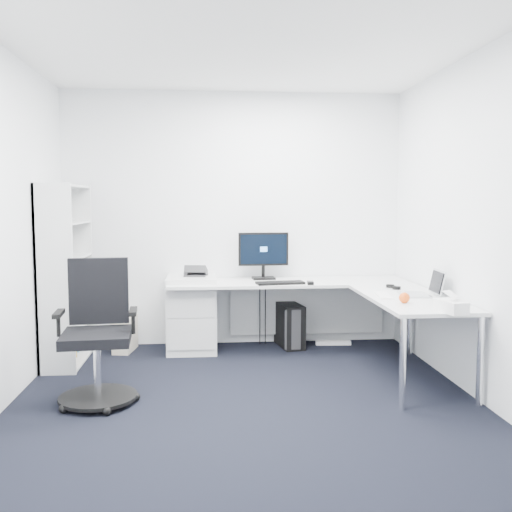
{
  "coord_description": "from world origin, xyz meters",
  "views": [
    {
      "loc": [
        -0.28,
        -4.04,
        1.53
      ],
      "look_at": [
        0.15,
        1.05,
        1.05
      ],
      "focal_mm": 40.0,
      "sensor_mm": 36.0,
      "label": 1
    }
  ],
  "objects": [
    {
      "name": "ground",
      "position": [
        0.0,
        0.0,
        0.0
      ],
      "size": [
        4.2,
        4.2,
        0.0
      ],
      "primitive_type": "plane",
      "color": "black"
    },
    {
      "name": "ceiling",
      "position": [
        0.0,
        0.0,
        2.7
      ],
      "size": [
        4.2,
        4.2,
        0.0
      ],
      "primitive_type": "plane",
      "color": "white"
    },
    {
      "name": "wall_back",
      "position": [
        0.0,
        2.1,
        1.35
      ],
      "size": [
        3.6,
        0.02,
        2.7
      ],
      "primitive_type": "cube",
      "color": "white",
      "rests_on": "ground"
    },
    {
      "name": "wall_front",
      "position": [
        0.0,
        -2.1,
        1.35
      ],
      "size": [
        3.6,
        0.02,
        2.7
      ],
      "primitive_type": "cube",
      "color": "white",
      "rests_on": "ground"
    },
    {
      "name": "wall_right",
      "position": [
        1.8,
        0.0,
        1.35
      ],
      "size": [
        0.02,
        4.2,
        2.7
      ],
      "primitive_type": "cube",
      "color": "white",
      "rests_on": "ground"
    },
    {
      "name": "l_desk",
      "position": [
        0.55,
        1.4,
        0.36
      ],
      "size": [
        2.48,
        1.39,
        0.72
      ],
      "primitive_type": null,
      "color": "silver",
      "rests_on": "ground"
    },
    {
      "name": "drawer_pedestal",
      "position": [
        -0.45,
        1.83,
        0.39
      ],
      "size": [
        0.5,
        0.63,
        0.77
      ],
      "primitive_type": "cube",
      "color": "silver",
      "rests_on": "ground"
    },
    {
      "name": "bookshelf",
      "position": [
        -1.62,
        1.45,
        0.85
      ],
      "size": [
        0.33,
        0.85,
        1.7
      ],
      "primitive_type": null,
      "color": "silver",
      "rests_on": "ground"
    },
    {
      "name": "task_chair",
      "position": [
        -1.13,
        0.28,
        0.55
      ],
      "size": [
        0.66,
        0.66,
        1.09
      ],
      "primitive_type": null,
      "rotation": [
        0.0,
        0.0,
        0.08
      ],
      "color": "black",
      "rests_on": "ground"
    },
    {
      "name": "black_pc_tower",
      "position": [
        0.58,
        1.88,
        0.23
      ],
      "size": [
        0.29,
        0.5,
        0.46
      ],
      "primitive_type": "cube",
      "rotation": [
        0.0,
        0.0,
        0.17
      ],
      "color": "black",
      "rests_on": "ground"
    },
    {
      "name": "beige_pc_tower",
      "position": [
        -1.14,
        1.84,
        0.18
      ],
      "size": [
        0.23,
        0.4,
        0.35
      ],
      "primitive_type": "cube",
      "rotation": [
        0.0,
        0.0,
        -0.16
      ],
      "color": "beige",
      "rests_on": "ground"
    },
    {
      "name": "power_strip",
      "position": [
        1.06,
        1.9,
        0.02
      ],
      "size": [
        0.38,
        0.09,
        0.04
      ],
      "primitive_type": "cube",
      "rotation": [
        0.0,
        0.0,
        -0.06
      ],
      "color": "white",
      "rests_on": "ground"
    },
    {
      "name": "monitor",
      "position": [
        0.3,
        1.9,
        0.98
      ],
      "size": [
        0.54,
        0.2,
        0.51
      ],
      "primitive_type": null,
      "rotation": [
        0.0,
        0.0,
        0.05
      ],
      "color": "black",
      "rests_on": "l_desk"
    },
    {
      "name": "black_keyboard",
      "position": [
        0.43,
        1.52,
        0.73
      ],
      "size": [
        0.49,
        0.24,
        0.02
      ],
      "primitive_type": "cube",
      "rotation": [
        0.0,
        0.0,
        0.15
      ],
      "color": "black",
      "rests_on": "l_desk"
    },
    {
      "name": "mouse",
      "position": [
        0.72,
        1.46,
        0.74
      ],
      "size": [
        0.07,
        0.1,
        0.03
      ],
      "primitive_type": "cube",
      "rotation": [
        0.0,
        0.0,
        -0.08
      ],
      "color": "black",
      "rests_on": "l_desk"
    },
    {
      "name": "desk_phone",
      "position": [
        -0.41,
        1.86,
        0.8
      ],
      "size": [
        0.25,
        0.25,
        0.16
      ],
      "primitive_type": null,
      "rotation": [
        0.0,
        0.0,
        -0.15
      ],
      "color": "#292A2C",
      "rests_on": "l_desk"
    },
    {
      "name": "laptop",
      "position": [
        1.51,
        0.73,
        0.84
      ],
      "size": [
        0.35,
        0.34,
        0.23
      ],
      "primitive_type": null,
      "rotation": [
        0.0,
        0.0,
        -0.08
      ],
      "color": "#B8BBBF",
      "rests_on": "l_desk"
    },
    {
      "name": "white_keyboard",
      "position": [
        1.23,
        0.72,
        0.73
      ],
      "size": [
        0.16,
        0.39,
        0.01
      ],
      "primitive_type": "cube",
      "rotation": [
        0.0,
        0.0,
        -0.14
      ],
      "color": "white",
      "rests_on": "l_desk"
    },
    {
      "name": "headphones",
      "position": [
        1.46,
        1.15,
        0.75
      ],
      "size": [
        0.15,
        0.2,
        0.05
      ],
      "primitive_type": null,
      "rotation": [
        0.0,
        0.0,
        0.17
      ],
      "color": "black",
      "rests_on": "l_desk"
    },
    {
      "name": "orange_fruit",
      "position": [
        1.29,
        0.37,
        0.77
      ],
      "size": [
        0.09,
        0.09,
        0.09
      ],
      "primitive_type": "sphere",
      "color": "#F35815",
      "rests_on": "l_desk"
    },
    {
      "name": "tissue_box",
      "position": [
        1.5,
        -0.04,
        0.77
      ],
      "size": [
        0.18,
        0.28,
        0.09
      ],
      "primitive_type": "cube",
      "rotation": [
        0.0,
        0.0,
        0.21
      ],
      "color": "white",
      "rests_on": "l_desk"
    }
  ]
}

